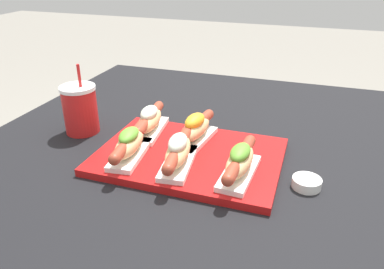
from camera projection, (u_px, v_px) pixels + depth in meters
patio_table at (205, 250)px, 1.13m from camera, size 1.18×1.20×0.72m
serving_tray at (189, 156)px, 0.90m from camera, size 0.43×0.31×0.02m
hot_dog_0 at (129, 144)px, 0.86m from camera, size 0.08×0.20×0.07m
hot_dog_1 at (178, 152)px, 0.83m from camera, size 0.08×0.20×0.07m
hot_dog_2 at (240, 162)px, 0.79m from camera, size 0.07×0.20×0.07m
hot_dog_3 at (150, 120)px, 0.98m from camera, size 0.08×0.20×0.07m
hot_dog_4 at (195, 129)px, 0.93m from camera, size 0.08×0.20×0.07m
sauce_bowl at (307, 182)px, 0.79m from camera, size 0.06×0.06×0.02m
drink_cup at (80, 109)px, 1.01m from camera, size 0.09×0.09×0.19m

